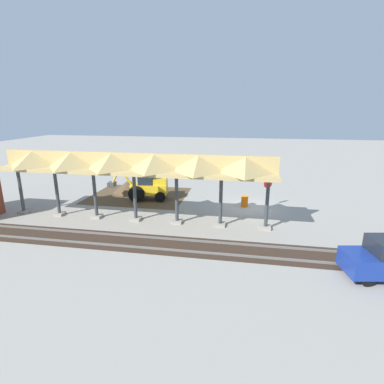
# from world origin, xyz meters

# --- Properties ---
(ground_plane) EXTENTS (120.00, 120.00, 0.00)m
(ground_plane) POSITION_xyz_m (0.00, 0.00, 0.00)
(ground_plane) COLOR #9E998E
(dirt_work_zone) EXTENTS (8.73, 7.00, 0.01)m
(dirt_work_zone) POSITION_xyz_m (10.08, -1.70, 0.00)
(dirt_work_zone) COLOR brown
(dirt_work_zone) RESTS_ON ground
(platform_canopy) EXTENTS (19.49, 3.20, 4.90)m
(platform_canopy) POSITION_xyz_m (8.08, 4.40, 4.16)
(platform_canopy) COLOR #9E998E
(platform_canopy) RESTS_ON ground
(rail_tracks) EXTENTS (60.00, 2.58, 0.15)m
(rail_tracks) POSITION_xyz_m (0.00, 8.01, 0.03)
(rail_tracks) COLOR slate
(rail_tracks) RESTS_ON ground
(stop_sign) EXTENTS (0.68, 0.40, 2.39)m
(stop_sign) POSITION_xyz_m (-1.41, -0.27, 1.72)
(stop_sign) COLOR gray
(stop_sign) RESTS_ON ground
(backhoe) EXTENTS (5.30, 2.01, 2.82)m
(backhoe) POSITION_xyz_m (8.87, -0.67, 1.26)
(backhoe) COLOR yellow
(backhoe) RESTS_ON ground
(dirt_mound) EXTENTS (5.89, 5.89, 2.39)m
(dirt_mound) POSITION_xyz_m (11.45, -2.72, 0.00)
(dirt_mound) COLOR brown
(dirt_mound) RESTS_ON ground
(traffic_barrel) EXTENTS (0.56, 0.56, 0.90)m
(traffic_barrel) POSITION_xyz_m (0.37, -0.18, 0.45)
(traffic_barrel) COLOR orange
(traffic_barrel) RESTS_ON ground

